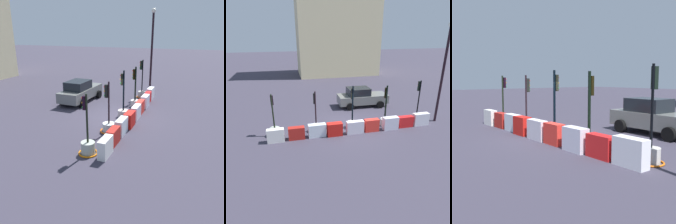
% 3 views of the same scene
% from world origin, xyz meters
% --- Properties ---
extents(ground_plane, '(120.00, 120.00, 0.00)m').
position_xyz_m(ground_plane, '(0.00, 0.00, 0.00)').
color(ground_plane, '#393544').
extents(traffic_light_0, '(0.90, 0.90, 2.82)m').
position_xyz_m(traffic_light_0, '(-5.10, -0.16, 0.43)').
color(traffic_light_0, '#A9B3A4').
rests_on(traffic_light_0, ground_plane).
extents(traffic_light_1, '(0.99, 0.99, 2.82)m').
position_xyz_m(traffic_light_1, '(-2.42, -0.13, 0.40)').
color(traffic_light_1, silver).
rests_on(traffic_light_1, ground_plane).
extents(traffic_light_2, '(0.70, 0.70, 3.02)m').
position_xyz_m(traffic_light_2, '(0.11, -0.14, 0.53)').
color(traffic_light_2, '#BCAFAF').
rests_on(traffic_light_2, ground_plane).
extents(traffic_light_3, '(0.65, 0.65, 2.92)m').
position_xyz_m(traffic_light_3, '(2.52, -0.24, 0.58)').
color(traffic_light_3, beige).
rests_on(traffic_light_3, ground_plane).
extents(traffic_light_4, '(0.89, 0.89, 3.09)m').
position_xyz_m(traffic_light_4, '(5.20, -0.09, 0.52)').
color(traffic_light_4, beige).
rests_on(traffic_light_4, ground_plane).
extents(construction_barrier_0, '(1.02, 0.39, 0.87)m').
position_xyz_m(construction_barrier_0, '(-5.03, -0.99, 0.43)').
color(construction_barrier_0, white).
rests_on(construction_barrier_0, ground_plane).
extents(construction_barrier_1, '(1.01, 0.41, 0.81)m').
position_xyz_m(construction_barrier_1, '(-3.77, -0.90, 0.40)').
color(construction_barrier_1, '#AF211A').
rests_on(construction_barrier_1, ground_plane).
extents(construction_barrier_2, '(1.12, 0.42, 0.86)m').
position_xyz_m(construction_barrier_2, '(-2.47, -0.88, 0.43)').
color(construction_barrier_2, silver).
rests_on(construction_barrier_2, ground_plane).
extents(construction_barrier_3, '(0.98, 0.47, 0.87)m').
position_xyz_m(construction_barrier_3, '(-1.34, -0.99, 0.43)').
color(construction_barrier_3, red).
rests_on(construction_barrier_3, ground_plane).
extents(construction_barrier_4, '(1.15, 0.37, 0.87)m').
position_xyz_m(construction_barrier_4, '(0.04, -1.01, 0.43)').
color(construction_barrier_4, silver).
rests_on(construction_barrier_4, ground_plane).
extents(construction_barrier_5, '(0.97, 0.41, 0.86)m').
position_xyz_m(construction_barrier_5, '(1.23, -0.97, 0.43)').
color(construction_barrier_5, red).
rests_on(construction_barrier_5, ground_plane).
extents(construction_barrier_6, '(1.05, 0.45, 0.89)m').
position_xyz_m(construction_barrier_6, '(2.61, -0.99, 0.44)').
color(construction_barrier_6, silver).
rests_on(construction_barrier_6, ground_plane).
extents(construction_barrier_7, '(1.07, 0.42, 0.79)m').
position_xyz_m(construction_barrier_7, '(3.81, -0.88, 0.39)').
color(construction_barrier_7, red).
rests_on(construction_barrier_7, ground_plane).
extents(construction_barrier_8, '(1.14, 0.42, 0.90)m').
position_xyz_m(construction_barrier_8, '(5.04, -0.87, 0.45)').
color(construction_barrier_8, white).
rests_on(construction_barrier_8, ground_plane).
extents(car_grey_saloon, '(4.44, 2.12, 1.70)m').
position_xyz_m(car_grey_saloon, '(2.31, 4.09, 0.83)').
color(car_grey_saloon, slate).
rests_on(car_grey_saloon, ground_plane).
extents(street_lamp_post, '(0.36, 0.36, 6.98)m').
position_xyz_m(street_lamp_post, '(6.57, -0.48, 3.97)').
color(street_lamp_post, black).
rests_on(street_lamp_post, ground_plane).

